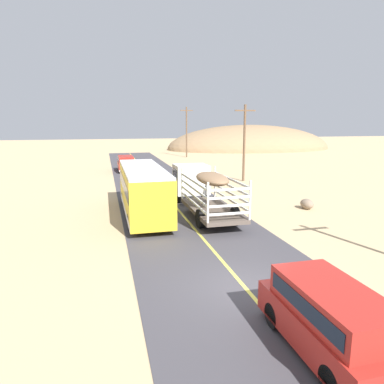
% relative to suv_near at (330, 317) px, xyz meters
% --- Properties ---
extents(ground_plane, '(240.00, 240.00, 0.00)m').
position_rel_suv_near_xyz_m(ground_plane, '(-0.66, 4.20, -1.09)').
color(ground_plane, tan).
extents(road_surface, '(8.00, 120.00, 0.02)m').
position_rel_suv_near_xyz_m(road_surface, '(-0.66, 4.20, -1.08)').
color(road_surface, '#423F44').
rests_on(road_surface, ground).
extents(road_centre_line, '(0.16, 117.60, 0.00)m').
position_rel_suv_near_xyz_m(road_centre_line, '(-0.66, 4.20, -1.06)').
color(road_centre_line, '#D8CC4C').
rests_on(road_centre_line, road_surface).
extents(suv_near, '(1.90, 4.62, 1.93)m').
position_rel_suv_near_xyz_m(suv_near, '(0.00, 0.00, 0.00)').
color(suv_near, '#B2261E').
rests_on(suv_near, road_surface).
extents(livestock_truck, '(2.53, 9.70, 3.02)m').
position_rel_suv_near_xyz_m(livestock_truck, '(0.81, 16.38, 0.70)').
color(livestock_truck, silver).
rests_on(livestock_truck, road_surface).
extents(bus, '(2.54, 10.00, 3.21)m').
position_rel_suv_near_xyz_m(bus, '(-3.18, 15.51, 0.66)').
color(bus, gold).
rests_on(bus, road_surface).
extents(car_far, '(1.90, 4.62, 1.93)m').
position_rel_suv_near_xyz_m(car_far, '(-2.99, 37.19, 0.00)').
color(car_far, '#B2261E').
rests_on(car_far, road_surface).
extents(power_pole_mid, '(2.20, 0.24, 7.84)m').
position_rel_suv_near_xyz_m(power_pole_mid, '(8.54, 26.94, 3.12)').
color(power_pole_mid, brown).
rests_on(power_pole_mid, ground).
extents(power_pole_far, '(2.20, 0.24, 8.64)m').
position_rel_suv_near_xyz_m(power_pole_far, '(8.54, 53.20, 3.53)').
color(power_pole_far, brown).
rests_on(power_pole_far, ground).
extents(boulder_near_shoulder, '(0.81, 1.15, 0.72)m').
position_rel_suv_near_xyz_m(boulder_near_shoulder, '(8.32, 14.46, -0.73)').
color(boulder_near_shoulder, '#84705B').
rests_on(boulder_near_shoulder, ground).
extents(distant_hill, '(38.03, 23.42, 10.93)m').
position_rel_suv_near_xyz_m(distant_hill, '(26.89, 68.48, -1.09)').
color(distant_hill, '#957553').
rests_on(distant_hill, ground).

